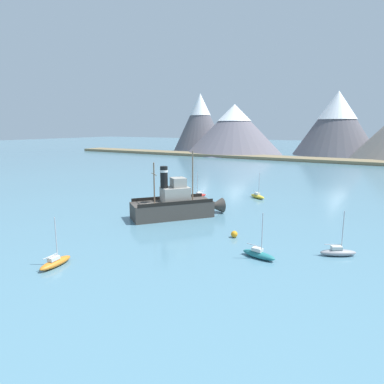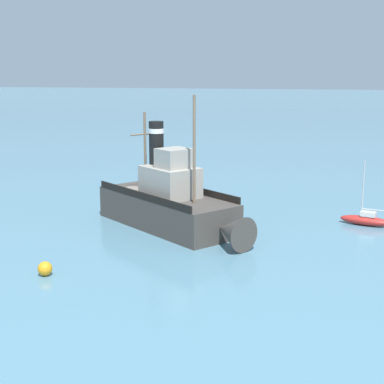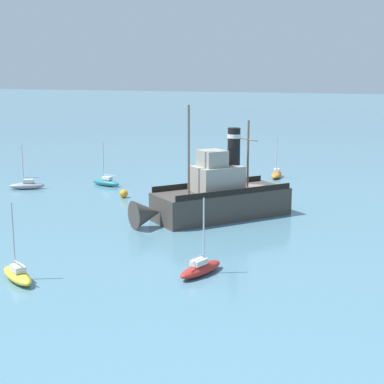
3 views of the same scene
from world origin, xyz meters
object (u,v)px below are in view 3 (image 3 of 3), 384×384
object	(u,v)px
mooring_buoy	(124,194)
sailboat_grey	(27,185)
sailboat_orange	(276,174)
old_tugboat	(216,198)
sailboat_red	(201,268)
sailboat_teal	(106,182)
sailboat_yellow	(17,274)

from	to	relation	value
mooring_buoy	sailboat_grey	bearing A→B (deg)	0.19
sailboat_orange	old_tugboat	bearing A→B (deg)	90.10
sailboat_red	mooring_buoy	distance (m)	24.25
old_tugboat	sailboat_red	xyz separation A→B (m)	(-4.12, 14.10, -1.40)
sailboat_teal	mooring_buoy	world-z (taller)	sailboat_teal
sailboat_red	sailboat_yellow	size ratio (longest dim) A/B	1.00
sailboat_teal	sailboat_orange	world-z (taller)	same
sailboat_orange	sailboat_grey	bearing A→B (deg)	36.26
mooring_buoy	sailboat_orange	bearing A→B (deg)	-123.82
sailboat_orange	sailboat_grey	xyz separation A→B (m)	(23.44, 17.19, 0.00)
old_tugboat	sailboat_grey	size ratio (longest dim) A/B	2.73
old_tugboat	mooring_buoy	size ratio (longest dim) A/B	16.07
mooring_buoy	sailboat_teal	bearing A→B (deg)	-44.68
sailboat_orange	sailboat_yellow	size ratio (longest dim) A/B	1.00
sailboat_teal	sailboat_red	size ratio (longest dim) A/B	1.00
sailboat_grey	mooring_buoy	size ratio (longest dim) A/B	5.88
old_tugboat	sailboat_teal	xyz separation A→B (m)	(16.45, -9.28, -1.40)
sailboat_teal	sailboat_yellow	bearing A→B (deg)	110.33
old_tugboat	sailboat_yellow	distance (m)	20.32
old_tugboat	sailboat_grey	xyz separation A→B (m)	(23.48, -4.38, -1.40)
sailboat_yellow	mooring_buoy	world-z (taller)	sailboat_yellow
sailboat_red	sailboat_grey	bearing A→B (deg)	-33.81
sailboat_teal	sailboat_red	bearing A→B (deg)	131.33
sailboat_teal	mooring_buoy	distance (m)	6.91
sailboat_yellow	mooring_buoy	bearing A→B (deg)	-76.51
sailboat_orange	sailboat_yellow	distance (m)	41.40
mooring_buoy	sailboat_red	bearing A→B (deg)	130.19
sailboat_teal	sailboat_orange	bearing A→B (deg)	-143.16
sailboat_orange	sailboat_grey	distance (m)	29.07
sailboat_teal	sailboat_grey	distance (m)	8.57
old_tugboat	sailboat_red	bearing A→B (deg)	106.29
sailboat_grey	mooring_buoy	xyz separation A→B (m)	(-11.95, -0.04, -0.01)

